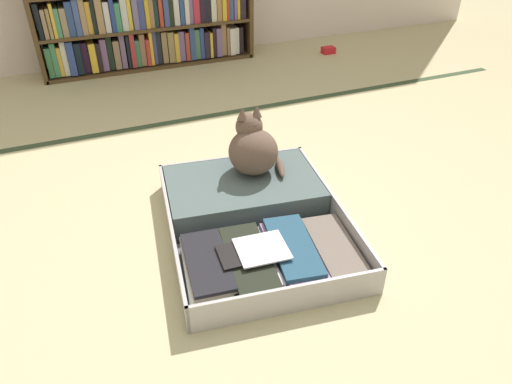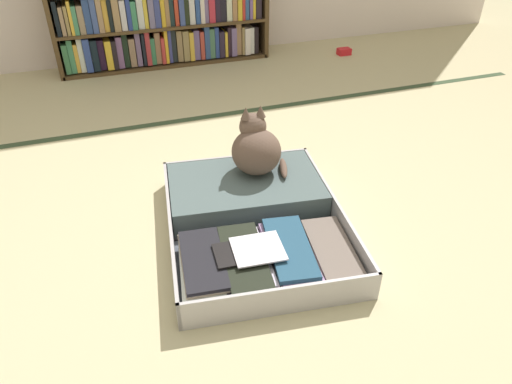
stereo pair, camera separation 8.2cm
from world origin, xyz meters
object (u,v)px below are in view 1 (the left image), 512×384
bookshelf (145,9)px  small_red_pouch (328,50)px  open_suitcase (251,215)px  black_cat (253,148)px

bookshelf → small_red_pouch: (1.36, -0.26, -0.37)m
open_suitcase → black_cat: 0.30m
open_suitcase → black_cat: size_ratio=3.30×
open_suitcase → small_red_pouch: open_suitcase is taller
bookshelf → black_cat: bookshelf is taller
bookshelf → black_cat: bearing=-88.2°
open_suitcase → black_cat: bearing=66.6°
bookshelf → black_cat: size_ratio=5.32×
bookshelf → open_suitcase: size_ratio=1.61×
open_suitcase → black_cat: black_cat is taller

